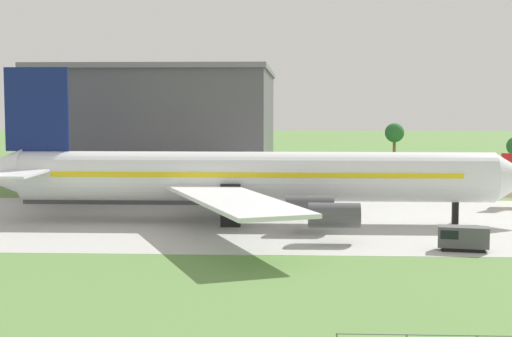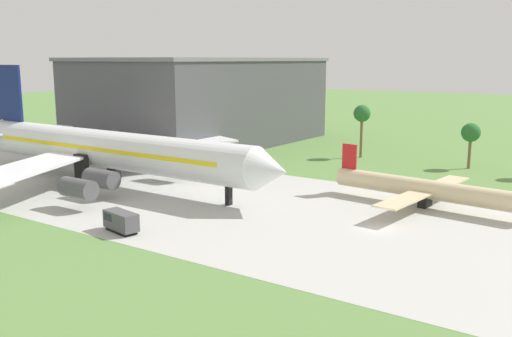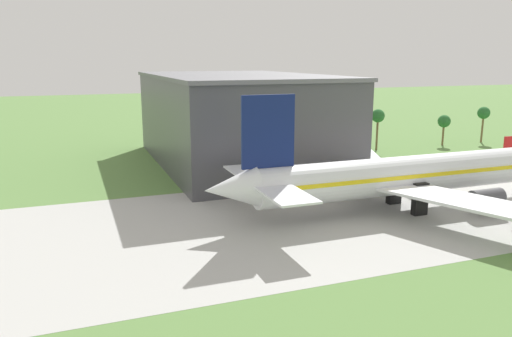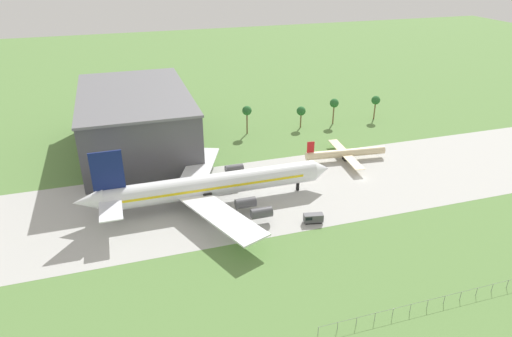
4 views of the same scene
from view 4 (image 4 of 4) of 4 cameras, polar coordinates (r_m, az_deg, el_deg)
name	(u,v)px [view 4 (image 4 of 4)]	position (r m, az deg, el deg)	size (l,w,h in m)	color
ground_plane	(361,178)	(147.35, 13.04, -1.20)	(600.00, 600.00, 0.00)	#5B8442
taxiway_strip	(361,178)	(147.34, 13.04, -1.20)	(320.00, 44.00, 0.02)	#B2B2AD
jet_airliner	(211,185)	(127.67, -5.69, -2.11)	(72.29, 59.00, 19.63)	white
regional_aircraft	(345,153)	(157.74, 11.09, 1.90)	(28.08, 25.35, 7.83)	beige
baggage_tug	(313,218)	(121.58, 7.10, -6.17)	(5.39, 2.93, 2.55)	black
perimeter_fence	(493,286)	(110.71, 27.47, -12.94)	(80.10, 0.10, 2.10)	slate
terminal_building	(136,121)	(166.27, -14.72, 5.75)	(36.72, 61.20, 21.02)	#47474C
palm_tree_row	(316,107)	(185.20, 7.49, 7.68)	(59.45, 3.60, 11.23)	brown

